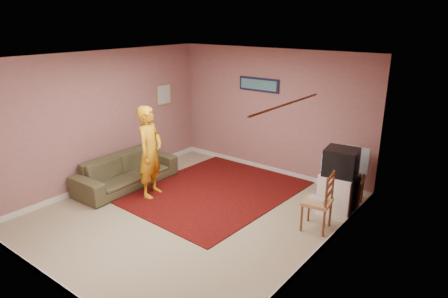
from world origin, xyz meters
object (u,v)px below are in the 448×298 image
Objects in this scene: chair_a at (351,173)px; person at (150,152)px; crt_tv at (341,162)px; chair_b at (318,195)px; sofa at (126,171)px; tv_cabinet at (338,194)px.

chair_a is 0.31× the size of person.
crt_tv is 1.08× the size of chair_a.
person is (-2.97, -0.70, 0.27)m from chair_b.
chair_b reaches higher than sofa.
crt_tv is at bearing -70.36° from sofa.
tv_cabinet is 0.41× the size of person.
person is (-3.03, -1.41, 0.50)m from tv_cabinet.
chair_b is at bearing -94.57° from tv_cabinet.
crt_tv is 0.79m from chair_b.
chair_b is (-0.09, -1.16, -0.02)m from chair_a.
crt_tv reaches higher than chair_b.
chair_a reaches higher than chair_b.
chair_a is at bearing -76.62° from person.
chair_b is at bearing -80.18° from sofa.
sofa is at bearing -164.94° from chair_a.
tv_cabinet is at bearing -105.48° from chair_a.
person is at bearing -159.92° from chair_a.
chair_a is at bearing 166.95° from chair_b.
sofa is 1.22× the size of person.
sofa is 0.91m from person.
person reaches higher than crt_tv.
chair_a is at bearing -64.74° from sofa.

